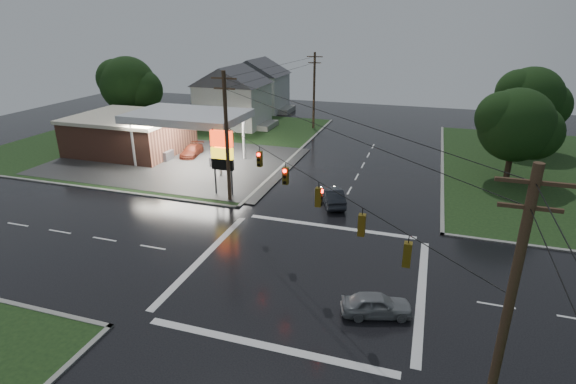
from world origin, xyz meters
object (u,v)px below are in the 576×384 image
(gas_station, at_px, (138,132))
(house_near, at_px, (233,96))
(car_crossing, at_px, (376,305))
(car_pump, at_px, (192,151))
(utility_pole_nw, at_px, (227,136))
(house_far, at_px, (257,84))
(utility_pole_se, at_px, (507,316))
(tree_nw_behind, at_px, (129,85))
(car_north, at_px, (333,196))
(tree_ne_far, at_px, (532,99))
(pylon_sign, at_px, (222,152))
(utility_pole_n, at_px, (314,90))
(tree_ne_near, at_px, (518,125))

(gas_station, bearing_deg, house_near, 73.83)
(car_crossing, relative_size, car_pump, 0.88)
(utility_pole_nw, bearing_deg, house_far, 107.92)
(utility_pole_se, xyz_separation_m, house_near, (-30.45, 45.50, -1.32))
(utility_pole_nw, bearing_deg, tree_nw_behind, 139.90)
(car_pump, bearing_deg, tree_nw_behind, 138.35)
(gas_station, bearing_deg, car_north, -18.52)
(tree_ne_far, bearing_deg, house_near, 176.99)
(utility_pole_nw, xyz_separation_m, utility_pole_se, (19.00, -19.00, 0.00))
(pylon_sign, height_order, car_north, pylon_sign)
(gas_station, relative_size, utility_pole_n, 2.50)
(utility_pole_se, distance_m, car_crossing, 9.59)
(pylon_sign, relative_size, car_pump, 1.41)
(car_pump, bearing_deg, car_north, -34.70)
(gas_station, relative_size, house_far, 2.37)
(house_far, distance_m, car_north, 42.46)
(utility_pole_n, xyz_separation_m, car_north, (8.70, -26.64, -4.74))
(car_crossing, bearing_deg, house_far, 10.69)
(utility_pole_n, height_order, car_crossing, utility_pole_n)
(tree_ne_near, bearing_deg, pylon_sign, -154.99)
(car_pump, bearing_deg, gas_station, 178.48)
(tree_ne_near, relative_size, car_pump, 2.11)
(house_far, height_order, tree_ne_far, tree_ne_far)
(utility_pole_se, xyz_separation_m, tree_ne_near, (4.64, 31.49, -0.16))
(utility_pole_n, relative_size, tree_ne_far, 1.07)
(utility_pole_se, xyz_separation_m, tree_nw_behind, (-43.34, 39.49, 0.46))
(gas_station, distance_m, house_near, 17.07)
(utility_pole_se, bearing_deg, utility_pole_nw, 135.00)
(pylon_sign, distance_m, tree_ne_near, 27.23)
(house_near, bearing_deg, utility_pole_nw, -66.63)
(car_north, height_order, car_crossing, car_north)
(tree_ne_near, xyz_separation_m, car_crossing, (-9.40, -24.89, -4.92))
(gas_station, distance_m, car_north, 26.30)
(house_near, bearing_deg, car_north, -50.72)
(house_near, xyz_separation_m, house_far, (-1.00, 12.00, 0.00))
(utility_pole_se, xyz_separation_m, car_pump, (-28.79, 29.98, -5.10))
(gas_station, height_order, utility_pole_se, utility_pole_se)
(gas_station, relative_size, tree_ne_far, 2.67)
(utility_pole_n, relative_size, house_far, 0.95)
(utility_pole_nw, bearing_deg, pylon_sign, 135.00)
(tree_ne_far, height_order, car_pump, tree_ne_far)
(utility_pole_nw, height_order, tree_ne_far, utility_pole_nw)
(house_near, bearing_deg, gas_station, -106.17)
(utility_pole_nw, xyz_separation_m, car_pump, (-9.79, 10.98, -5.10))
(car_north, bearing_deg, house_near, -73.61)
(gas_station, xyz_separation_m, tree_nw_behind, (-8.17, 10.29, 3.63))
(house_near, distance_m, car_north, 32.04)
(gas_station, distance_m, utility_pole_se, 45.83)
(utility_pole_nw, height_order, tree_ne_near, utility_pole_nw)
(utility_pole_n, relative_size, tree_ne_near, 1.17)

